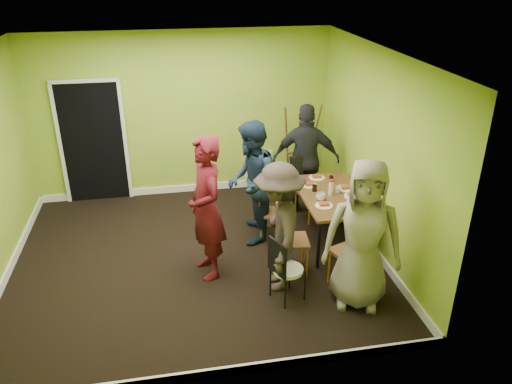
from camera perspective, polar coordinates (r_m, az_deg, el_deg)
ground at (r=7.10m, az=-6.73°, el=-7.48°), size 5.00×5.00×0.00m
room_walls at (r=6.66m, az=-7.39°, el=-0.14°), size 5.04×4.54×2.82m
dining_table at (r=7.24m, az=8.68°, el=-0.62°), size 0.90×1.50×0.75m
chair_left_far at (r=7.31m, az=1.42°, el=-1.75°), size 0.47×0.47×0.89m
chair_left_near at (r=6.52m, az=3.49°, el=-4.85°), size 0.46×0.45×0.99m
chair_back_end at (r=7.93m, az=5.62°, el=2.13°), size 0.58×0.62×1.02m
chair_front_end at (r=6.25m, az=11.50°, el=-6.37°), size 0.56×0.57×1.07m
chair_bentwood at (r=6.03m, az=3.23°, el=-8.52°), size 0.44×0.44×0.86m
easel at (r=8.62m, az=5.07°, el=4.71°), size 0.65×0.61×1.63m
plate_near_left at (r=7.43m, az=6.11°, el=0.77°), size 0.23×0.23×0.01m
plate_near_right at (r=6.86m, az=7.77°, el=-1.54°), size 0.24×0.24×0.01m
plate_far_back at (r=7.70m, az=6.95°, el=1.64°), size 0.25×0.25×0.01m
plate_far_front at (r=6.82m, az=10.59°, el=-1.93°), size 0.27×0.27×0.01m
plate_wall_back at (r=7.40m, az=10.17°, el=0.38°), size 0.26×0.26×0.01m
plate_wall_front at (r=7.18m, az=10.96°, el=-0.48°), size 0.24×0.24×0.01m
thermos at (r=7.16m, az=8.56°, el=0.45°), size 0.06×0.06×0.20m
blue_bottle at (r=6.91m, az=11.28°, el=-0.79°), size 0.07×0.07×0.19m
orange_bottle at (r=7.29m, az=8.30°, el=0.45°), size 0.04×0.04×0.09m
glass_mid at (r=7.25m, az=6.70°, el=0.44°), size 0.07×0.07×0.09m
glass_back at (r=7.60m, az=8.60°, el=1.51°), size 0.06×0.06×0.09m
glass_front at (r=6.77m, az=10.45°, el=-1.69°), size 0.06×0.06×0.10m
cup_a at (r=6.99m, az=7.39°, el=-0.54°), size 0.13×0.13×0.10m
cup_b at (r=7.24m, az=9.38°, el=0.19°), size 0.09×0.09×0.08m
person_standing at (r=6.31m, az=-5.69°, el=-1.89°), size 0.60×0.78×1.91m
person_left_far at (r=7.10m, az=-0.54°, el=1.02°), size 0.85×1.00×1.81m
person_left_near at (r=6.10m, az=2.62°, el=-4.10°), size 0.77×1.16×1.67m
person_back_end at (r=7.98m, az=5.74°, el=3.70°), size 1.13×0.68×1.81m
person_front_end at (r=5.88m, az=12.12°, el=-4.87°), size 1.05×0.87×1.85m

